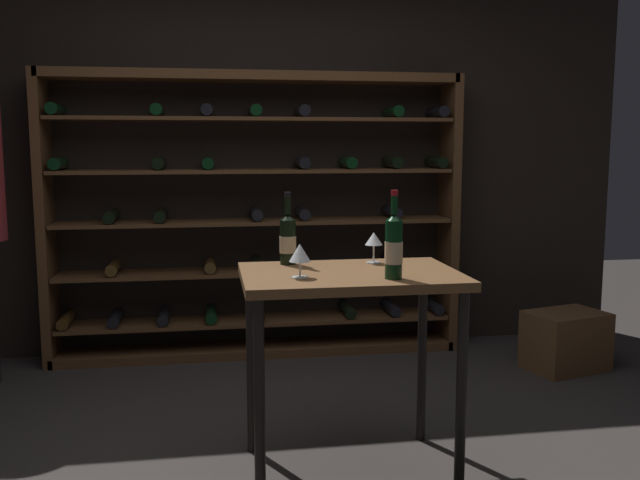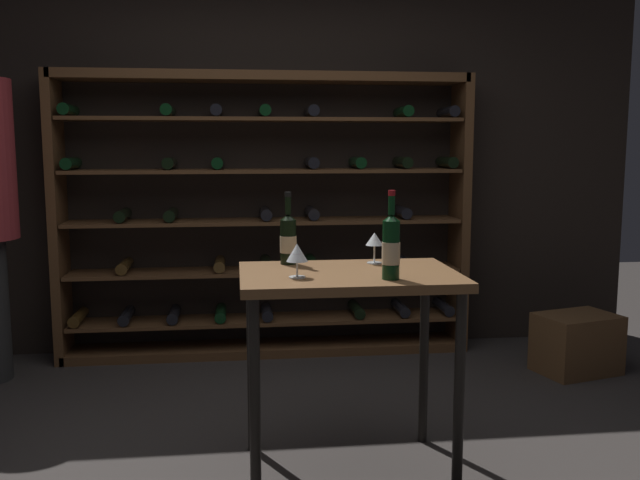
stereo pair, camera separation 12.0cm
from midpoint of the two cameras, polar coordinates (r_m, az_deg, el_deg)
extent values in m
plane|color=#383330|center=(3.17, -2.43, -18.99)|extent=(10.12, 10.12, 0.00)
cube|color=black|center=(4.88, -5.41, 8.16)|extent=(5.19, 0.10, 2.92)
cube|color=brown|center=(4.81, -22.33, 1.53)|extent=(0.06, 0.32, 1.90)
cube|color=brown|center=(4.95, 9.85, 2.17)|extent=(0.06, 0.32, 1.90)
cube|color=brown|center=(4.69, -6.17, 13.20)|extent=(2.71, 0.32, 0.06)
cube|color=brown|center=(4.87, -5.85, -8.91)|extent=(2.71, 0.32, 0.06)
cube|color=brown|center=(4.82, -5.88, -6.57)|extent=(2.63, 0.32, 0.02)
cylinder|color=#4C3314|center=(4.90, -20.78, -6.14)|extent=(0.08, 0.30, 0.08)
cylinder|color=black|center=(4.84, -17.13, -6.12)|extent=(0.08, 0.30, 0.08)
cylinder|color=black|center=(4.81, -13.41, -6.09)|extent=(0.08, 0.30, 0.08)
cylinder|color=black|center=(4.80, -9.65, -6.02)|extent=(0.08, 0.30, 0.08)
cylinder|color=black|center=(4.80, -5.89, -5.93)|extent=(0.08, 0.30, 0.08)
cylinder|color=black|center=(4.88, 1.52, -5.68)|extent=(0.08, 0.30, 0.08)
cylinder|color=black|center=(4.94, 5.11, -5.53)|extent=(0.08, 0.30, 0.08)
cylinder|color=black|center=(5.03, 8.59, -5.35)|extent=(0.08, 0.30, 0.08)
cube|color=brown|center=(4.74, -5.94, -2.58)|extent=(2.63, 0.32, 0.02)
cylinder|color=#4C3314|center=(4.78, -17.29, -2.15)|extent=(0.08, 0.30, 0.08)
cylinder|color=#4C3314|center=(4.73, -9.75, -2.01)|extent=(0.08, 0.30, 0.08)
cylinder|color=black|center=(4.73, -5.95, -1.93)|extent=(0.08, 0.30, 0.08)
cylinder|color=black|center=(4.76, -2.18, -1.83)|extent=(0.08, 0.30, 0.08)
cylinder|color=black|center=(4.88, 5.16, -1.63)|extent=(0.08, 0.30, 0.08)
cube|color=brown|center=(4.69, -6.00, 1.51)|extent=(2.63, 0.32, 0.02)
cylinder|color=black|center=(4.73, -17.46, 1.91)|extent=(0.08, 0.30, 0.08)
cylinder|color=black|center=(4.70, -13.67, 2.01)|extent=(0.08, 0.30, 0.08)
cylinder|color=black|center=(4.69, -6.01, 2.18)|extent=(0.08, 0.30, 0.08)
cylinder|color=black|center=(4.72, -2.20, 2.25)|extent=(0.08, 0.30, 0.08)
cylinder|color=black|center=(4.83, 5.21, 2.35)|extent=(0.08, 0.30, 0.08)
cube|color=brown|center=(4.67, -6.06, 5.66)|extent=(2.63, 0.32, 0.02)
cylinder|color=black|center=(4.77, -21.38, 5.88)|extent=(0.08, 0.30, 0.08)
cylinder|color=black|center=(4.68, -13.81, 6.16)|extent=(0.08, 0.30, 0.08)
cylinder|color=black|center=(4.66, -9.94, 6.26)|extent=(0.08, 0.30, 0.08)
cylinder|color=black|center=(4.70, -2.22, 6.38)|extent=(0.08, 0.30, 0.08)
cylinder|color=black|center=(4.74, 1.56, 6.40)|extent=(0.08, 0.30, 0.08)
cylinder|color=black|center=(4.81, 5.26, 6.39)|extent=(0.08, 0.30, 0.08)
cylinder|color=black|center=(4.90, 8.83, 6.36)|extent=(0.08, 0.30, 0.08)
cube|color=brown|center=(4.67, -6.12, 9.84)|extent=(2.63, 0.32, 0.02)
cylinder|color=black|center=(4.77, -21.58, 9.96)|extent=(0.08, 0.30, 0.08)
cylinder|color=black|center=(4.68, -13.94, 10.33)|extent=(0.08, 0.30, 0.08)
cylinder|color=black|center=(4.66, -10.04, 10.44)|extent=(0.08, 0.30, 0.08)
cylinder|color=black|center=(4.67, -6.13, 10.51)|extent=(0.08, 0.30, 0.08)
cylinder|color=black|center=(4.70, -2.24, 10.54)|extent=(0.08, 0.30, 0.08)
cylinder|color=black|center=(4.82, 5.31, 10.44)|extent=(0.08, 0.30, 0.08)
cylinder|color=black|center=(4.90, 8.92, 10.34)|extent=(0.08, 0.30, 0.08)
cube|color=brown|center=(2.95, 1.33, -3.01)|extent=(0.92, 0.63, 0.04)
cylinder|color=black|center=(2.78, -6.27, -13.37)|extent=(0.04, 0.04, 0.85)
cylinder|color=black|center=(2.93, 10.39, -12.30)|extent=(0.04, 0.04, 0.85)
cylinder|color=black|center=(3.28, -6.75, -10.04)|extent=(0.04, 0.04, 0.85)
cylinder|color=black|center=(3.41, 7.38, -9.35)|extent=(0.04, 0.04, 0.85)
cube|color=brown|center=(4.73, 18.87, -7.85)|extent=(0.55, 0.45, 0.37)
cylinder|color=black|center=(3.12, -3.76, -0.18)|extent=(0.07, 0.07, 0.20)
cone|color=black|center=(3.11, -3.78, 1.87)|extent=(0.07, 0.07, 0.03)
cylinder|color=black|center=(3.11, -3.78, 2.83)|extent=(0.03, 0.03, 0.08)
cylinder|color=black|center=(3.10, -3.79, 3.75)|extent=(0.03, 0.03, 0.02)
cylinder|color=#C6B28C|center=(3.13, -3.76, -0.36)|extent=(0.08, 0.08, 0.08)
cylinder|color=black|center=(2.79, 4.86, -0.80)|extent=(0.07, 0.07, 0.24)
cone|color=black|center=(2.77, 4.89, 1.86)|extent=(0.07, 0.07, 0.03)
cylinder|color=black|center=(2.77, 4.91, 2.89)|extent=(0.03, 0.03, 0.08)
cylinder|color=maroon|center=(2.76, 4.92, 3.89)|extent=(0.03, 0.03, 0.02)
cylinder|color=#C6B28C|center=(2.79, 4.86, -1.04)|extent=(0.07, 0.07, 0.09)
cylinder|color=silver|center=(2.82, -2.88, -3.08)|extent=(0.07, 0.07, 0.00)
cylinder|color=silver|center=(2.81, -2.89, -2.41)|extent=(0.01, 0.01, 0.06)
cone|color=silver|center=(2.80, -2.90, -1.05)|extent=(0.09, 0.09, 0.07)
cylinder|color=#590A14|center=(2.80, -2.89, -1.37)|extent=(0.05, 0.05, 0.03)
cylinder|color=silver|center=(3.17, 3.35, -1.86)|extent=(0.07, 0.07, 0.00)
cylinder|color=silver|center=(3.16, 3.36, -1.11)|extent=(0.01, 0.01, 0.08)
cone|color=silver|center=(3.15, 3.37, 0.11)|extent=(0.08, 0.08, 0.06)
cylinder|color=#590A14|center=(3.15, 3.36, -0.11)|extent=(0.04, 0.04, 0.02)
camera|label=1|loc=(0.06, -91.11, -0.15)|focal=38.91mm
camera|label=2|loc=(0.06, 88.89, 0.15)|focal=38.91mm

